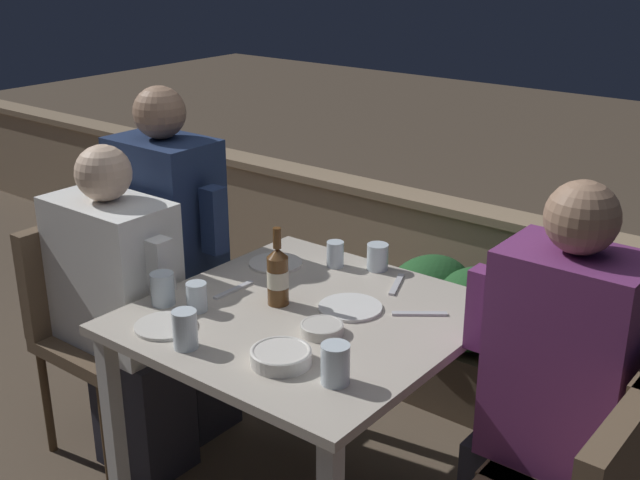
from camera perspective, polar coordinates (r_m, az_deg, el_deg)
The scene contains 24 objects.
parapet_wall at distance 3.79m, azimuth 13.01°, elevation -2.99°, with size 9.00×0.18×0.67m.
dining_table at distance 2.53m, azimuth -1.03°, elevation -7.06°, with size 0.96×0.97×0.74m.
planter_hedge at distance 3.34m, azimuth 10.75°, elevation -6.26°, with size 0.77×0.47×0.59m.
chair_left_near at distance 3.07m, azimuth -15.99°, elevation -4.92°, with size 0.41×0.41×0.88m.
person_white_polo at distance 2.90m, azimuth -13.79°, elevation -5.04°, with size 0.51×0.26×1.19m.
chair_left_far at distance 3.27m, azimuth -12.31°, elevation -2.97°, with size 0.41×0.41×0.88m.
person_navy_jumper at distance 3.08m, azimuth -10.22°, elevation -1.55°, with size 0.48×0.26×1.34m.
chair_right_far at distance 2.33m, azimuth 20.07°, elevation -14.25°, with size 0.41×0.41×0.88m.
person_purple_stripe at distance 2.33m, azimuth 15.88°, elevation -10.78°, with size 0.47×0.26×1.27m.
beer_bottle at distance 2.51m, azimuth -3.00°, elevation -2.51°, with size 0.07×0.07×0.26m.
plate_0 at distance 2.51m, azimuth 2.17°, elevation -4.81°, with size 0.20×0.20×0.01m.
plate_1 at distance 2.84m, azimuth -3.18°, elevation -1.66°, with size 0.19×0.19×0.01m.
plate_2 at distance 2.44m, azimuth -10.94°, elevation -6.02°, with size 0.19×0.19×0.01m.
bowl_0 at distance 2.35m, azimuth 0.14°, elevation -6.27°, with size 0.13×0.13×0.03m.
bowl_1 at distance 2.20m, azimuth -2.79°, elevation -8.20°, with size 0.17×0.17×0.04m.
glass_cup_0 at distance 2.57m, azimuth -11.13°, elevation -3.42°, with size 0.07×0.07×0.10m.
glass_cup_1 at distance 2.29m, azimuth -9.57°, elevation -6.29°, with size 0.07×0.07×0.11m.
glass_cup_2 at distance 2.10m, azimuth 1.10°, elevation -8.80°, with size 0.08×0.08×0.11m.
glass_cup_3 at distance 2.79m, azimuth 4.12°, elevation -1.21°, with size 0.07×0.07×0.09m.
glass_cup_4 at distance 2.81m, azimuth 1.09°, elevation -1.01°, with size 0.06×0.06×0.09m.
glass_cup_5 at distance 2.51m, azimuth -8.75°, elevation -4.02°, with size 0.06×0.06×0.09m.
fork_0 at distance 2.68m, azimuth 5.47°, elevation -3.15°, with size 0.08×0.17×0.01m.
fork_1 at distance 2.65m, azimuth -6.15°, elevation -3.55°, with size 0.02×0.17×0.01m.
fork_2 at distance 2.49m, azimuth 7.09°, elevation -5.22°, with size 0.15×0.12×0.01m.
Camera 1 is at (1.41, -1.73, 1.84)m, focal length 45.00 mm.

